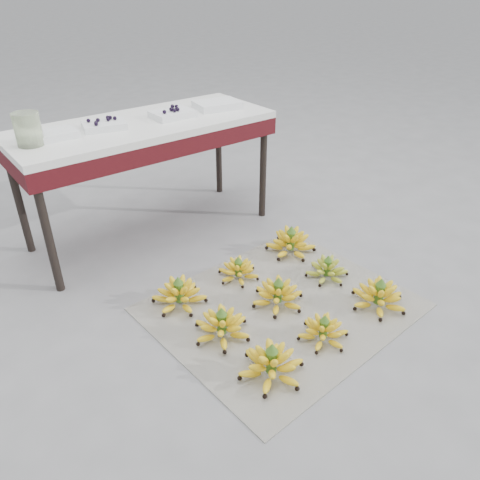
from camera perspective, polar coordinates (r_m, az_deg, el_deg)
ground at (r=2.51m, az=3.76°, el=-7.34°), size 60.00×60.00×0.00m
newspaper_mat at (r=2.47m, az=5.09°, el=-8.12°), size 1.31×1.12×0.01m
bunch_front_left at (r=2.07m, az=3.84°, el=-14.88°), size 0.38×0.38×0.18m
bunch_front_center at (r=2.27m, az=10.13°, el=-10.88°), size 0.31×0.31×0.15m
bunch_front_right at (r=2.53m, az=16.55°, el=-6.62°), size 0.37×0.37×0.17m
bunch_mid_left at (r=2.25m, az=-2.23°, el=-10.43°), size 0.35×0.35×0.17m
bunch_mid_center at (r=2.45m, az=4.65°, el=-6.68°), size 0.36×0.36×0.17m
bunch_mid_right at (r=2.69m, az=10.57°, el=-3.59°), size 0.24×0.24×0.15m
bunch_back_left at (r=2.46m, az=-7.42°, el=-6.61°), size 0.34×0.34×0.17m
bunch_back_center at (r=2.64m, az=-0.20°, el=-3.75°), size 0.29×0.29×0.14m
bunch_back_right at (r=2.88m, az=6.20°, el=-0.37°), size 0.35×0.35×0.18m
vendor_table at (r=2.92m, az=-11.59°, el=12.36°), size 1.55×0.62×0.74m
tray_far_left at (r=2.73m, az=-21.72°, el=11.84°), size 0.23×0.17×0.04m
tray_left at (r=2.81m, az=-16.24°, el=13.30°), size 0.26×0.22×0.06m
tray_right at (r=2.95m, az=-8.23°, el=14.99°), size 0.25×0.18×0.06m
tray_far_right at (r=3.12m, az=-2.79°, el=16.14°), size 0.31×0.24×0.04m
glass_jar at (r=2.64m, az=-24.44°, el=12.19°), size 0.16×0.16×0.17m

